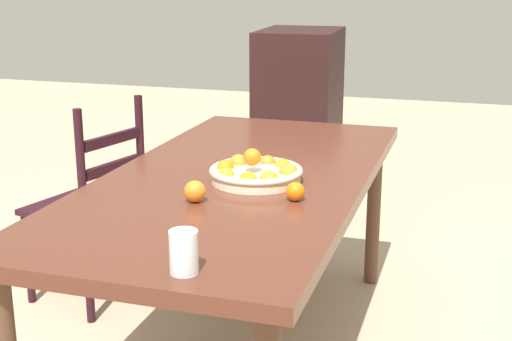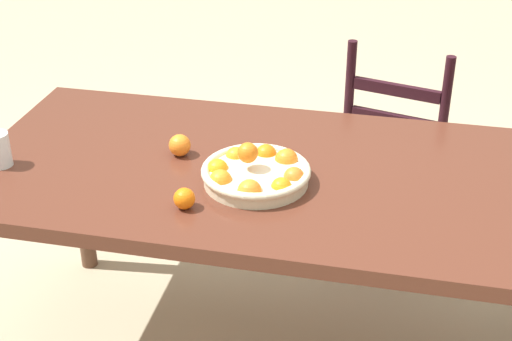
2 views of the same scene
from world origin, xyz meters
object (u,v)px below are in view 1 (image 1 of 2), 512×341
(cabinet, at_px, (299,125))
(orange_loose_1, at_px, (195,191))
(orange_loose_0, at_px, (295,191))
(chair_near_window, at_px, (91,208))
(fruit_bowl, at_px, (256,173))
(dining_table, at_px, (239,193))
(drinking_glass, at_px, (184,252))

(cabinet, distance_m, orange_loose_1, 2.11)
(cabinet, distance_m, orange_loose_0, 2.05)
(cabinet, bearing_deg, chair_near_window, 154.96)
(chair_near_window, distance_m, cabinet, 1.54)
(chair_near_window, bearing_deg, cabinet, 171.51)
(cabinet, relative_size, orange_loose_1, 16.29)
(orange_loose_0, xyz_separation_m, orange_loose_1, (-0.11, 0.30, 0.00))
(cabinet, relative_size, fruit_bowl, 3.48)
(chair_near_window, height_order, cabinet, cabinet)
(dining_table, relative_size, drinking_glass, 17.93)
(orange_loose_0, distance_m, orange_loose_1, 0.32)
(chair_near_window, distance_m, orange_loose_1, 1.08)
(orange_loose_1, xyz_separation_m, drinking_glass, (-0.51, -0.18, 0.02))
(chair_near_window, height_order, fruit_bowl, chair_near_window)
(dining_table, distance_m, orange_loose_1, 0.36)
(fruit_bowl, bearing_deg, orange_loose_1, 156.60)
(drinking_glass, bearing_deg, fruit_bowl, 4.72)
(chair_near_window, bearing_deg, orange_loose_1, 63.27)
(fruit_bowl, xyz_separation_m, drinking_glass, (-0.78, -0.06, 0.02))
(dining_table, relative_size, fruit_bowl, 5.97)
(dining_table, distance_m, orange_loose_0, 0.37)
(fruit_bowl, distance_m, drinking_glass, 0.79)
(cabinet, bearing_deg, orange_loose_1, -177.35)
(orange_loose_1, bearing_deg, orange_loose_0, -70.23)
(chair_near_window, distance_m, drinking_glass, 1.57)
(chair_near_window, xyz_separation_m, orange_loose_1, (-0.67, -0.77, 0.35))
(dining_table, bearing_deg, chair_near_window, 67.86)
(orange_loose_0, relative_size, drinking_glass, 0.56)
(cabinet, relative_size, orange_loose_0, 18.54)
(orange_loose_0, bearing_deg, fruit_bowl, 48.03)
(dining_table, height_order, chair_near_window, chair_near_window)
(dining_table, xyz_separation_m, orange_loose_1, (-0.34, 0.03, 0.10))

